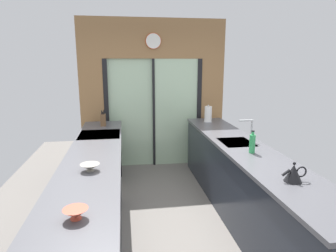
{
  "coord_description": "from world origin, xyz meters",
  "views": [
    {
      "loc": [
        -0.55,
        -2.93,
        1.94
      ],
      "look_at": [
        -0.0,
        0.64,
        1.15
      ],
      "focal_mm": 31.1,
      "sensor_mm": 36.0,
      "label": 1
    }
  ],
  "objects": [
    {
      "name": "ground_plane",
      "position": [
        0.0,
        0.6,
        -0.01
      ],
      "size": [
        5.04,
        7.6,
        0.02
      ],
      "primitive_type": "cube",
      "color": "slate"
    },
    {
      "name": "back_wall_unit",
      "position": [
        0.0,
        2.4,
        1.52
      ],
      "size": [
        2.64,
        0.12,
        2.7
      ],
      "color": "olive",
      "rests_on": "ground_plane"
    },
    {
      "name": "left_counter_run",
      "position": [
        -0.91,
        0.13,
        0.47
      ],
      "size": [
        0.62,
        3.8,
        0.92
      ],
      "color": "#1E232D",
      "rests_on": "ground_plane"
    },
    {
      "name": "right_counter_run",
      "position": [
        0.91,
        0.3,
        0.46
      ],
      "size": [
        0.62,
        3.8,
        0.92
      ],
      "color": "#1E232D",
      "rests_on": "ground_plane"
    },
    {
      "name": "sink_faucet",
      "position": [
        1.06,
        0.55,
        1.11
      ],
      "size": [
        0.19,
        0.02,
        0.3
      ],
      "color": "#B7BABC",
      "rests_on": "right_counter_run"
    },
    {
      "name": "oven_range",
      "position": [
        -0.91,
        1.25,
        0.46
      ],
      "size": [
        0.6,
        0.6,
        0.92
      ],
      "color": "#B7BABC",
      "rests_on": "ground_plane"
    },
    {
      "name": "mixing_bowl_near",
      "position": [
        -0.89,
        -1.1,
        0.96
      ],
      "size": [
        0.17,
        0.17,
        0.07
      ],
      "color": "#BC4C38",
      "rests_on": "left_counter_run"
    },
    {
      "name": "mixing_bowl_far",
      "position": [
        -0.89,
        -0.22,
        0.96
      ],
      "size": [
        0.18,
        0.18,
        0.07
      ],
      "color": "gray",
      "rests_on": "left_counter_run"
    },
    {
      "name": "knife_block",
      "position": [
        -0.89,
        1.83,
        1.02
      ],
      "size": [
        0.08,
        0.14,
        0.26
      ],
      "color": "brown",
      "rests_on": "left_counter_run"
    },
    {
      "name": "kettle",
      "position": [
        0.89,
        -0.75,
        1.0
      ],
      "size": [
        0.23,
        0.16,
        0.18
      ],
      "color": "black",
      "rests_on": "right_counter_run"
    },
    {
      "name": "soap_bottle",
      "position": [
        0.89,
        0.09,
        1.03
      ],
      "size": [
        0.07,
        0.07,
        0.26
      ],
      "color": "#339E56",
      "rests_on": "right_counter_run"
    },
    {
      "name": "paper_towel_roll",
      "position": [
        0.89,
        1.86,
        1.06
      ],
      "size": [
        0.14,
        0.14,
        0.3
      ],
      "color": "#B7BABC",
      "rests_on": "right_counter_run"
    }
  ]
}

